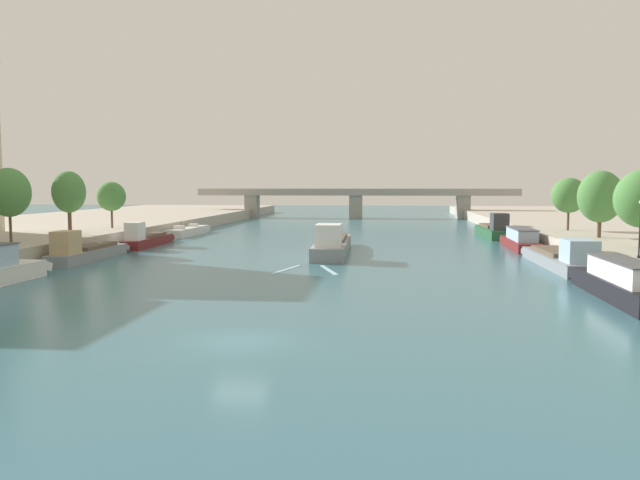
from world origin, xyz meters
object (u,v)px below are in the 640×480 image
moored_boat_right_second (493,230)px  tree_left_nearest (9,192)px  moored_boat_left_lone (147,239)px  lamppost_right_bank (640,226)px  moored_boat_left_midway (86,251)px  moored_boat_left_gap_after (188,231)px  moored_boat_right_midway (521,240)px  tree_right_end_of_row (600,197)px  tree_right_past_mid (569,195)px  moored_boat_right_end (562,258)px  barge_midriver (332,244)px  tree_left_past_mid (69,192)px  moored_boat_right_downstream (620,282)px  tree_left_second (111,196)px  bridge_far (356,199)px

moored_boat_right_second → tree_left_nearest: (-49.41, -33.74, 5.43)m
moored_boat_left_lone → lamppost_right_bank: lamppost_right_bank is taller
moored_boat_left_lone → moored_boat_left_midway: bearing=-91.8°
moored_boat_left_gap_after → moored_boat_right_midway: (43.54, -15.10, 0.41)m
tree_right_end_of_row → tree_right_past_mid: (-0.15, 10.31, -0.02)m
moored_boat_left_lone → moored_boat_right_second: 46.26m
moored_boat_left_midway → tree_right_end_of_row: bearing=10.5°
tree_right_past_mid → lamppost_right_bank: 29.12m
moored_boat_right_end → moored_boat_left_midway: bearing=179.0°
barge_midriver → moored_boat_right_end: 22.62m
barge_midriver → moored_boat_left_gap_after: (-22.84, 22.67, -0.44)m
moored_boat_left_lone → tree_left_past_mid: 10.25m
moored_boat_right_midway → tree_right_end_of_row: tree_right_end_of_row is taller
moored_boat_left_gap_after → tree_left_nearest: 34.04m
moored_boat_left_lone → lamppost_right_bank: bearing=-26.9°
moored_boat_right_downstream → tree_right_end_of_row: 26.57m
barge_midriver → moored_boat_right_end: barge_midriver is taller
moored_boat_left_midway → tree_left_nearest: 8.59m
moored_boat_left_lone → tree_left_past_mid: (-6.19, -6.04, 5.52)m
barge_midriver → tree_right_past_mid: tree_right_past_mid is taller
moored_boat_right_second → tree_right_past_mid: tree_right_past_mid is taller
barge_midriver → tree_right_end_of_row: 27.48m
tree_left_second → tree_right_past_mid: bearing=1.3°
tree_left_nearest → tree_right_end_of_row: (56.05, 11.24, -0.48)m
moored_boat_right_downstream → moored_boat_right_midway: size_ratio=1.01×
moored_boat_left_gap_after → tree_left_past_mid: bearing=-104.0°
moored_boat_right_midway → bridge_far: size_ratio=0.19×
moored_boat_left_gap_after → tree_right_past_mid: size_ratio=2.11×
bridge_far → moored_boat_right_downstream: bearing=-77.9°
barge_midriver → tree_left_nearest: bearing=-160.5°
tree_left_nearest → tree_left_second: tree_left_nearest is taller
moored_boat_right_midway → moored_boat_right_second: bearing=91.2°
tree_left_second → tree_left_past_mid: bearing=-90.6°
moored_boat_right_midway → lamppost_right_bank: (3.01, -25.18, 3.17)m
tree_left_past_mid → tree_right_end_of_row: (55.58, 1.21, -0.41)m
moored_boat_right_downstream → tree_left_past_mid: bearing=153.8°
moored_boat_left_midway → lamppost_right_bank: (46.54, -9.36, 3.27)m
tree_left_past_mid → tree_left_second: (0.10, 10.25, -0.63)m
moored_boat_right_downstream → moored_boat_right_end: bearing=87.7°
barge_midriver → tree_right_past_mid: 29.55m
moored_boat_right_end → tree_right_end_of_row: (6.28, 10.01, 5.14)m
moored_boat_right_second → bridge_far: 55.31m
moored_boat_left_lone → moored_boat_right_midway: bearing=2.4°
tree_left_second → tree_left_nearest: bearing=-91.6°
tree_right_past_mid → moored_boat_left_lone: bearing=-173.6°
barge_midriver → tree_left_second: tree_left_second is taller
barge_midriver → moored_boat_left_midway: size_ratio=1.40×
moored_boat_right_midway → tree_right_end_of_row: (6.31, -6.60, 5.00)m
moored_boat_right_midway → moored_boat_right_second: size_ratio=0.92×
moored_boat_left_gap_after → moored_boat_right_second: (43.21, 0.79, 0.45)m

